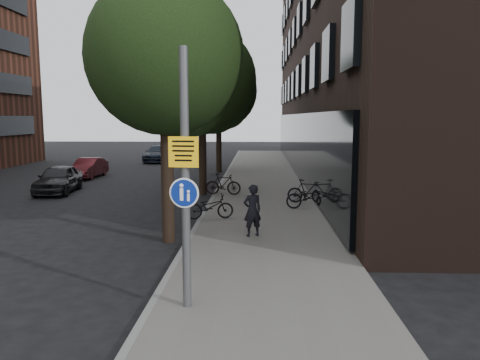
{
  "coord_description": "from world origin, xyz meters",
  "views": [
    {
      "loc": [
        0.01,
        -8.7,
        3.62
      ],
      "look_at": [
        -0.47,
        3.29,
        2.0
      ],
      "focal_mm": 35.0,
      "sensor_mm": 36.0,
      "label": 1
    }
  ],
  "objects_px": {
    "parked_bike_facade_near": "(309,197)",
    "parked_car_near": "(58,179)",
    "signpost": "(185,179)",
    "pedestrian": "(252,210)"
  },
  "relations": [
    {
      "from": "signpost",
      "to": "parked_car_near",
      "type": "xyz_separation_m",
      "value": [
        -8.3,
        13.62,
        -1.84
      ]
    },
    {
      "from": "signpost",
      "to": "parked_bike_facade_near",
      "type": "height_order",
      "value": "signpost"
    },
    {
      "from": "parked_car_near",
      "to": "pedestrian",
      "type": "bearing_deg",
      "value": -48.1
    },
    {
      "from": "signpost",
      "to": "parked_bike_facade_near",
      "type": "xyz_separation_m",
      "value": [
        3.27,
        9.51,
        -1.92
      ]
    },
    {
      "from": "parked_bike_facade_near",
      "to": "parked_car_near",
      "type": "bearing_deg",
      "value": 64.9
    },
    {
      "from": "signpost",
      "to": "parked_car_near",
      "type": "height_order",
      "value": "signpost"
    },
    {
      "from": "signpost",
      "to": "pedestrian",
      "type": "relative_size",
      "value": 3.06
    },
    {
      "from": "parked_bike_facade_near",
      "to": "parked_car_near",
      "type": "xyz_separation_m",
      "value": [
        -11.57,
        4.11,
        0.08
      ]
    },
    {
      "from": "signpost",
      "to": "parked_bike_facade_near",
      "type": "relative_size",
      "value": 2.67
    },
    {
      "from": "signpost",
      "to": "parked_bike_facade_near",
      "type": "distance_m",
      "value": 10.24
    }
  ]
}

